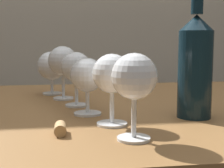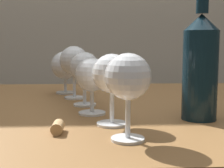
# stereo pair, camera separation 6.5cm
# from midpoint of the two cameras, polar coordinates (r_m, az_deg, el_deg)

# --- Properties ---
(dining_table) EXTENTS (1.50, 0.89, 0.77)m
(dining_table) POSITION_cam_midpoint_polar(r_m,az_deg,el_deg) (0.90, 3.93, -9.04)
(dining_table) COLOR brown
(dining_table) RESTS_ON ground_plane
(wine_glass_amber) EXTENTS (0.08, 0.08, 0.15)m
(wine_glass_amber) POSITION_cam_midpoint_polar(r_m,az_deg,el_deg) (0.55, 6.23, 0.89)
(wine_glass_amber) COLOR white
(wine_glass_amber) RESTS_ON dining_table
(wine_glass_cabernet) EXTENTS (0.08, 0.08, 0.14)m
(wine_glass_cabernet) POSITION_cam_midpoint_polar(r_m,az_deg,el_deg) (0.65, 2.87, 1.45)
(wine_glass_cabernet) COLOR white
(wine_glass_cabernet) RESTS_ON dining_table
(wine_glass_rose) EXTENTS (0.08, 0.08, 0.13)m
(wine_glass_rose) POSITION_cam_midpoint_polar(r_m,az_deg,el_deg) (0.75, -1.06, 1.31)
(wine_glass_rose) COLOR white
(wine_glass_rose) RESTS_ON dining_table
(wine_glass_port) EXTENTS (0.08, 0.08, 0.14)m
(wine_glass_port) POSITION_cam_midpoint_polar(r_m,az_deg,el_deg) (0.86, -2.65, 2.70)
(wine_glass_port) COLOR white
(wine_glass_port) RESTS_ON dining_table
(wine_glass_pinot) EXTENTS (0.09, 0.09, 0.16)m
(wine_glass_pinot) POSITION_cam_midpoint_polar(r_m,az_deg,el_deg) (0.97, -4.70, 3.88)
(wine_glass_pinot) COLOR white
(wine_glass_pinot) RESTS_ON dining_table
(wine_glass_merlot) EXTENTS (0.09, 0.09, 0.14)m
(wine_glass_merlot) POSITION_cam_midpoint_polar(r_m,az_deg,el_deg) (1.07, -6.43, 3.12)
(wine_glass_merlot) COLOR white
(wine_glass_merlot) RESTS_ON dining_table
(wine_bottle) EXTENTS (0.08, 0.08, 0.30)m
(wine_bottle) POSITION_cam_midpoint_polar(r_m,az_deg,el_deg) (0.74, 17.58, 3.21)
(wine_bottle) COLOR #0F232D
(wine_bottle) RESTS_ON dining_table
(cork) EXTENTS (0.02, 0.04, 0.02)m
(cork) POSITION_cam_midpoint_polar(r_m,az_deg,el_deg) (0.61, -6.40, -7.51)
(cork) COLOR tan
(cork) RESTS_ON dining_table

